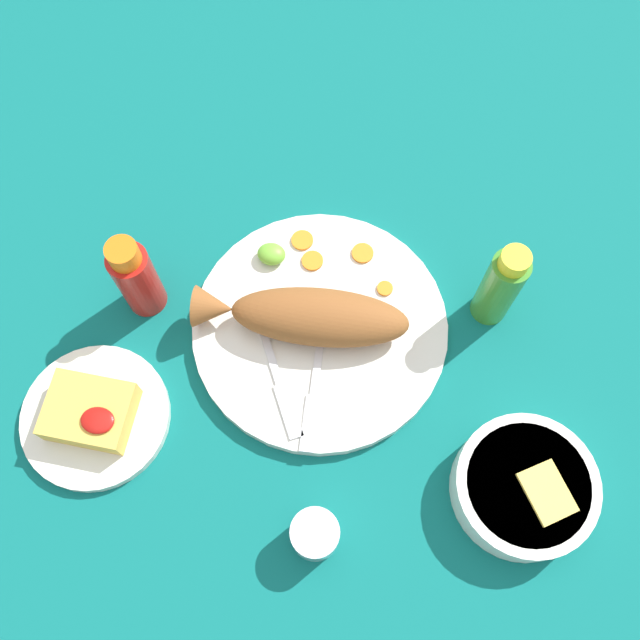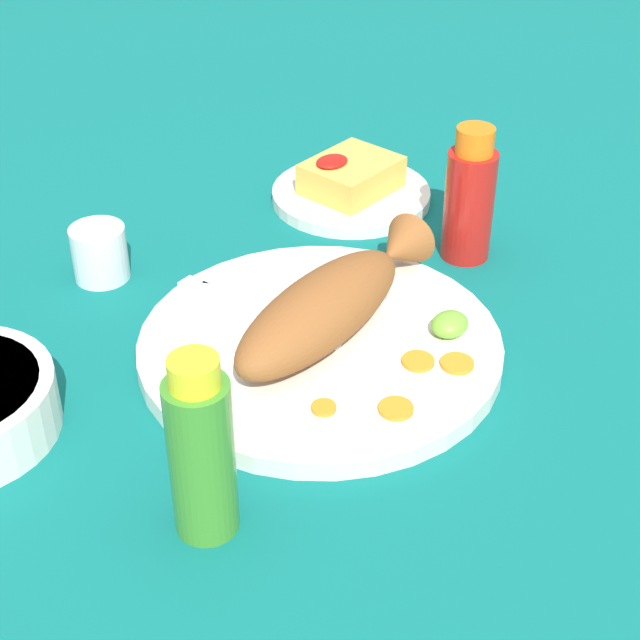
{
  "view_description": "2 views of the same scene",
  "coord_description": "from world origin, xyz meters",
  "px_view_note": "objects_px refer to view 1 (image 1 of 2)",
  "views": [
    {
      "loc": [
        0.06,
        -0.33,
        0.86
      ],
      "look_at": [
        0.0,
        0.0,
        0.04
      ],
      "focal_mm": 40.0,
      "sensor_mm": 36.0,
      "label": 1
    },
    {
      "loc": [
        0.54,
        0.46,
        0.53
      ],
      "look_at": [
        0.0,
        0.0,
        0.04
      ],
      "focal_mm": 55.0,
      "sensor_mm": 36.0,
      "label": 2
    }
  ],
  "objects_px": {
    "fried_fish": "(307,316)",
    "side_plate_fries": "(96,417)",
    "salt_cup": "(315,535)",
    "guacamole_bowl": "(525,487)",
    "hot_sauce_bottle_red": "(136,279)",
    "main_plate": "(320,328)",
    "fork_far": "(278,378)",
    "fork_near": "(314,388)",
    "hot_sauce_bottle_green": "(500,286)"
  },
  "relations": [
    {
      "from": "fork_near",
      "to": "hot_sauce_bottle_green",
      "type": "xyz_separation_m",
      "value": [
        0.2,
        0.16,
        0.05
      ]
    },
    {
      "from": "fork_near",
      "to": "hot_sauce_bottle_green",
      "type": "bearing_deg",
      "value": 123.55
    },
    {
      "from": "fork_near",
      "to": "fork_far",
      "type": "relative_size",
      "value": 1.11
    },
    {
      "from": "fork_near",
      "to": "hot_sauce_bottle_red",
      "type": "distance_m",
      "value": 0.26
    },
    {
      "from": "salt_cup",
      "to": "main_plate",
      "type": "bearing_deg",
      "value": 99.96
    },
    {
      "from": "salt_cup",
      "to": "guacamole_bowl",
      "type": "relative_size",
      "value": 0.34
    },
    {
      "from": "hot_sauce_bottle_red",
      "to": "guacamole_bowl",
      "type": "distance_m",
      "value": 0.53
    },
    {
      "from": "fried_fish",
      "to": "hot_sauce_bottle_green",
      "type": "height_order",
      "value": "hot_sauce_bottle_green"
    },
    {
      "from": "fork_far",
      "to": "main_plate",
      "type": "bearing_deg",
      "value": 124.67
    },
    {
      "from": "salt_cup",
      "to": "fork_far",
      "type": "bearing_deg",
      "value": 115.24
    },
    {
      "from": "hot_sauce_bottle_red",
      "to": "guacamole_bowl",
      "type": "bearing_deg",
      "value": -16.88
    },
    {
      "from": "fork_far",
      "to": "salt_cup",
      "type": "bearing_deg",
      "value": -4.23
    },
    {
      "from": "main_plate",
      "to": "guacamole_bowl",
      "type": "height_order",
      "value": "guacamole_bowl"
    },
    {
      "from": "hot_sauce_bottle_green",
      "to": "salt_cup",
      "type": "xyz_separation_m",
      "value": [
        -0.17,
        -0.33,
        -0.05
      ]
    },
    {
      "from": "side_plate_fries",
      "to": "hot_sauce_bottle_green",
      "type": "bearing_deg",
      "value": 27.72
    },
    {
      "from": "fried_fish",
      "to": "fork_far",
      "type": "bearing_deg",
      "value": -111.64
    },
    {
      "from": "fried_fish",
      "to": "salt_cup",
      "type": "xyz_separation_m",
      "value": [
        0.06,
        -0.25,
        -0.02
      ]
    },
    {
      "from": "fork_far",
      "to": "side_plate_fries",
      "type": "xyz_separation_m",
      "value": [
        -0.21,
        -0.09,
        -0.01
      ]
    },
    {
      "from": "fried_fish",
      "to": "fork_far",
      "type": "relative_size",
      "value": 1.62
    },
    {
      "from": "hot_sauce_bottle_green",
      "to": "side_plate_fries",
      "type": "bearing_deg",
      "value": -152.28
    },
    {
      "from": "guacamole_bowl",
      "to": "side_plate_fries",
      "type": "bearing_deg",
      "value": -178.54
    },
    {
      "from": "fried_fish",
      "to": "fork_near",
      "type": "relative_size",
      "value": 1.47
    },
    {
      "from": "fried_fish",
      "to": "side_plate_fries",
      "type": "bearing_deg",
      "value": -150.21
    },
    {
      "from": "main_plate",
      "to": "side_plate_fries",
      "type": "bearing_deg",
      "value": -146.0
    },
    {
      "from": "fork_near",
      "to": "hot_sauce_bottle_red",
      "type": "height_order",
      "value": "hot_sauce_bottle_red"
    },
    {
      "from": "salt_cup",
      "to": "guacamole_bowl",
      "type": "height_order",
      "value": "guacamole_bowl"
    },
    {
      "from": "main_plate",
      "to": "side_plate_fries",
      "type": "height_order",
      "value": "main_plate"
    },
    {
      "from": "fork_far",
      "to": "hot_sauce_bottle_green",
      "type": "bearing_deg",
      "value": 91.99
    },
    {
      "from": "hot_sauce_bottle_red",
      "to": "salt_cup",
      "type": "distance_m",
      "value": 0.38
    },
    {
      "from": "main_plate",
      "to": "fork_near",
      "type": "xyz_separation_m",
      "value": [
        0.01,
        -0.08,
        0.01
      ]
    },
    {
      "from": "salt_cup",
      "to": "hot_sauce_bottle_green",
      "type": "bearing_deg",
      "value": 63.07
    },
    {
      "from": "main_plate",
      "to": "salt_cup",
      "type": "xyz_separation_m",
      "value": [
        0.04,
        -0.25,
        0.02
      ]
    },
    {
      "from": "fork_near",
      "to": "salt_cup",
      "type": "relative_size",
      "value": 3.31
    },
    {
      "from": "fried_fish",
      "to": "hot_sauce_bottle_green",
      "type": "distance_m",
      "value": 0.24
    },
    {
      "from": "main_plate",
      "to": "hot_sauce_bottle_green",
      "type": "xyz_separation_m",
      "value": [
        0.21,
        0.07,
        0.06
      ]
    },
    {
      "from": "hot_sauce_bottle_red",
      "to": "fork_far",
      "type": "bearing_deg",
      "value": -21.69
    },
    {
      "from": "fried_fish",
      "to": "fork_far",
      "type": "distance_m",
      "value": 0.08
    },
    {
      "from": "main_plate",
      "to": "guacamole_bowl",
      "type": "distance_m",
      "value": 0.31
    },
    {
      "from": "hot_sauce_bottle_green",
      "to": "guacamole_bowl",
      "type": "height_order",
      "value": "hot_sauce_bottle_green"
    },
    {
      "from": "fried_fish",
      "to": "main_plate",
      "type": "bearing_deg",
      "value": 0.0
    },
    {
      "from": "fried_fish",
      "to": "guacamole_bowl",
      "type": "distance_m",
      "value": 0.33
    },
    {
      "from": "fork_far",
      "to": "fried_fish",
      "type": "bearing_deg",
      "value": 134.63
    },
    {
      "from": "hot_sauce_bottle_red",
      "to": "salt_cup",
      "type": "bearing_deg",
      "value": -42.36
    },
    {
      "from": "side_plate_fries",
      "to": "hot_sauce_bottle_red",
      "type": "bearing_deg",
      "value": 84.42
    },
    {
      "from": "fried_fish",
      "to": "fork_far",
      "type": "height_order",
      "value": "fried_fish"
    },
    {
      "from": "fork_far",
      "to": "guacamole_bowl",
      "type": "bearing_deg",
      "value": 46.8
    },
    {
      "from": "main_plate",
      "to": "fried_fish",
      "type": "height_order",
      "value": "fried_fish"
    },
    {
      "from": "hot_sauce_bottle_red",
      "to": "hot_sauce_bottle_green",
      "type": "xyz_separation_m",
      "value": [
        0.44,
        0.07,
        0.0
      ]
    },
    {
      "from": "fork_near",
      "to": "hot_sauce_bottle_green",
      "type": "distance_m",
      "value": 0.26
    },
    {
      "from": "fork_far",
      "to": "salt_cup",
      "type": "height_order",
      "value": "salt_cup"
    }
  ]
}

